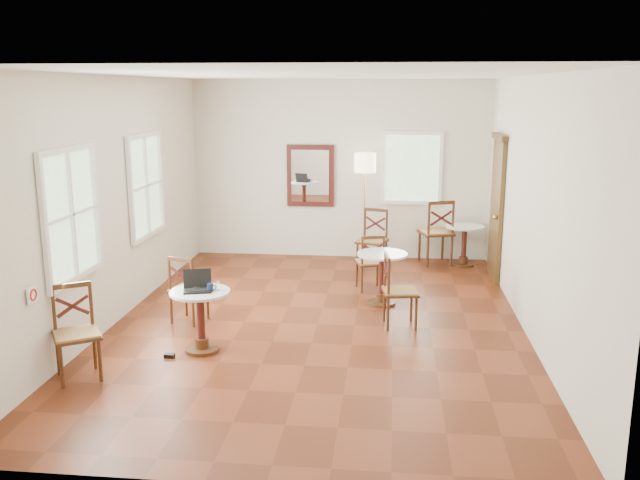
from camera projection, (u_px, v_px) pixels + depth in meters
The scene contains 17 objects.
ground at pixel (317, 324), 8.31m from camera, with size 7.00×7.00×0.00m, color #622610.
room_shell at pixel (315, 169), 8.17m from camera, with size 5.02×7.02×3.01m.
cafe_table_near at pixel (201, 314), 7.37m from camera, with size 0.66×0.66×0.69m.
cafe_table_mid at pixel (382, 273), 8.99m from camera, with size 0.67×0.67×0.71m.
cafe_table_back at pixel (464, 241), 11.00m from camera, with size 0.63×0.63×0.67m.
chair_near_a at pixel (188, 289), 8.31m from camera, with size 0.49×0.49×0.86m.
chair_near_b at pixel (76, 333), 6.69m from camera, with size 0.60×0.60×0.95m.
chair_mid_a at pixel (370, 262), 9.65m from camera, with size 0.47×0.47×0.83m.
chair_mid_b at pixel (398, 291), 8.16m from camera, with size 0.47×0.47×0.90m.
chair_back_a at pixel (437, 232), 11.06m from camera, with size 0.62×0.62×1.09m.
chair_back_b at pixel (373, 240), 10.75m from camera, with size 0.55×0.55×0.97m.
floor_lamp at pixel (365, 170), 10.98m from camera, with size 0.35×0.35×1.82m.
laptop at pixel (198, 285), 7.33m from camera, with size 0.36×0.32×0.22m.
mouse at pixel (196, 288), 7.35m from camera, with size 0.09×0.06×0.03m, color black.
navy_mug at pixel (211, 287), 7.30m from camera, with size 0.11×0.07×0.08m.
water_glass at pixel (218, 286), 7.34m from camera, with size 0.06×0.06×0.10m, color white.
power_adapter at pixel (169, 356), 7.27m from camera, with size 0.11×0.07×0.04m, color black.
Camera 1 is at (0.86, -7.83, 2.84)m, focal length 37.79 mm.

